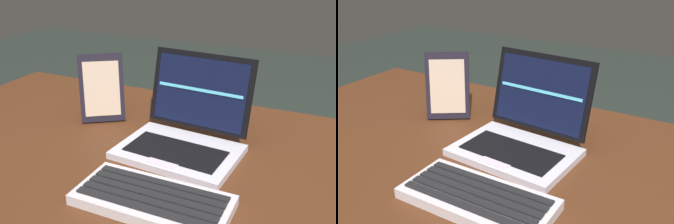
# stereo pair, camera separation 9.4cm
# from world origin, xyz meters

# --- Properties ---
(desk) EXTENTS (1.72, 0.81, 0.72)m
(desk) POSITION_xyz_m (0.00, 0.00, 0.64)
(desk) COLOR #502915
(desk) RESTS_ON ground
(laptop_front) EXTENTS (0.30, 0.27, 0.22)m
(laptop_front) POSITION_xyz_m (-0.08, 0.05, 0.76)
(laptop_front) COLOR silver
(laptop_front) RESTS_ON desk
(external_keyboard) EXTENTS (0.31, 0.14, 0.03)m
(external_keyboard) POSITION_xyz_m (-0.05, -0.19, 0.73)
(external_keyboard) COLOR silver
(external_keyboard) RESTS_ON desk
(photo_frame) EXTENTS (0.13, 0.11, 0.19)m
(photo_frame) POSITION_xyz_m (-0.36, 0.12, 0.81)
(photo_frame) COLOR black
(photo_frame) RESTS_ON desk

